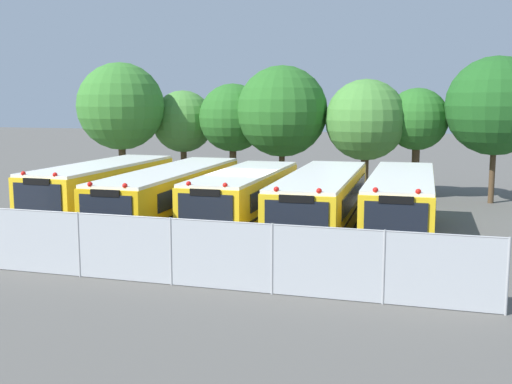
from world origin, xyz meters
The scene contains 15 objects.
ground_plane centered at (0.00, 0.00, 0.00)m, with size 160.00×160.00×0.00m, color #595651.
school_bus_0 centered at (-6.53, 0.00, 1.42)m, with size 2.69×9.43×2.69m.
school_bus_1 centered at (-3.17, -0.11, 1.36)m, with size 2.66×11.52×2.57m.
school_bus_2 centered at (0.00, 0.19, 1.34)m, with size 2.60×9.45×2.54m.
school_bus_3 centered at (3.34, -0.21, 1.38)m, with size 2.84×10.59×2.61m.
school_bus_4 centered at (6.40, 0.08, 1.39)m, with size 2.66×10.20×2.64m.
tree_0 centered at (-10.04, 8.48, 4.96)m, with size 5.03×5.03×7.49m.
tree_1 centered at (-7.31, 11.22, 4.01)m, with size 3.75×3.75×5.92m.
tree_2 centered at (-3.97, 10.55, 4.30)m, with size 3.96×3.96×6.29m.
tree_3 centered at (-0.72, 10.03, 4.67)m, with size 5.11×5.11×7.26m.
tree_4 centered at (3.67, 9.99, 4.31)m, with size 4.40×4.40×6.47m.
tree_5 centered at (6.35, 10.81, 4.27)m, with size 3.36×3.36×6.00m.
tree_6 centered at (10.42, 10.12, 5.00)m, with size 5.08×5.08×7.58m.
chainlink_fence centered at (0.42, -8.15, 1.04)m, with size 18.27×0.07×2.01m.
traffic_cone centered at (-3.31, -7.49, 0.29)m, with size 0.44×0.44×0.58m, color #EA5914.
Camera 1 is at (7.80, -24.40, 5.35)m, focal length 44.00 mm.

